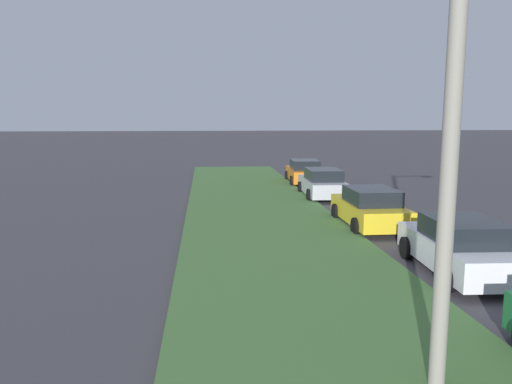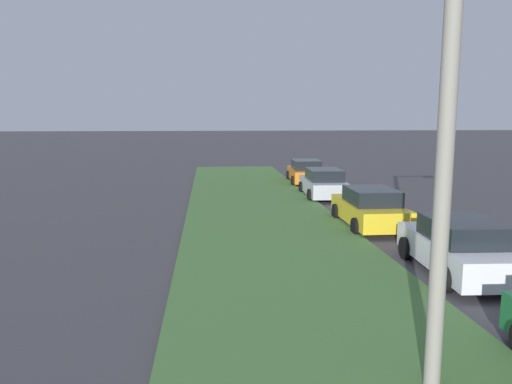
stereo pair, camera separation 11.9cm
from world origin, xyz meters
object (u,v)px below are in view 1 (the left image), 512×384
(parked_car_white, at_px, (461,247))
(streetlight, at_px, (478,90))
(parked_car_yellow, at_px, (370,208))
(parked_car_silver, at_px, (323,184))
(parked_car_orange, at_px, (304,172))

(parked_car_white, xyz_separation_m, streetlight, (-5.23, 2.84, 3.67))
(parked_car_yellow, bearing_deg, parked_car_silver, 1.45)
(parked_car_white, xyz_separation_m, parked_car_silver, (12.33, 0.65, 0.00))
(parked_car_silver, relative_size, parked_car_orange, 0.99)
(parked_car_orange, bearing_deg, parked_car_white, -175.13)
(parked_car_silver, xyz_separation_m, streetlight, (-17.56, 2.19, 3.67))
(parked_car_yellow, relative_size, streetlight, 0.57)
(parked_car_orange, bearing_deg, parked_car_silver, -178.28)
(parked_car_orange, height_order, streetlight, streetlight)
(parked_car_yellow, xyz_separation_m, parked_car_orange, (12.08, -0.01, 0.00))
(parked_car_white, distance_m, streetlight, 6.99)
(parked_car_yellow, height_order, parked_car_silver, same)
(parked_car_white, xyz_separation_m, parked_car_orange, (17.63, 0.51, 0.00))
(parked_car_silver, bearing_deg, parked_car_yellow, -176.95)
(streetlight, bearing_deg, parked_car_white, -28.48)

